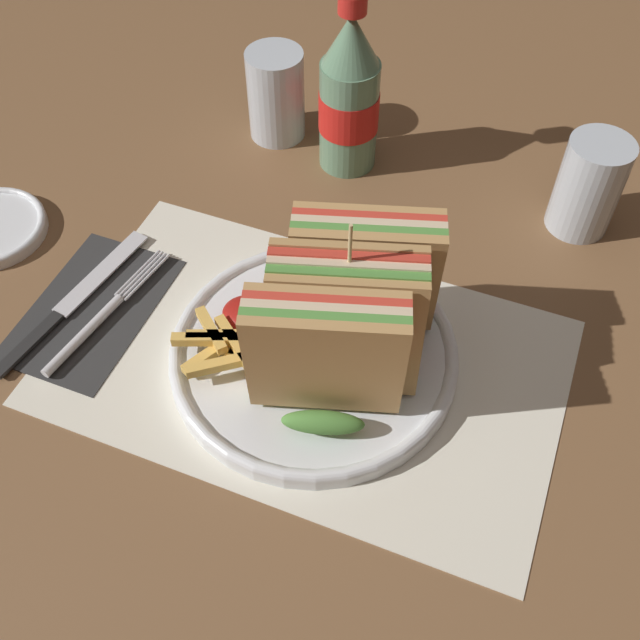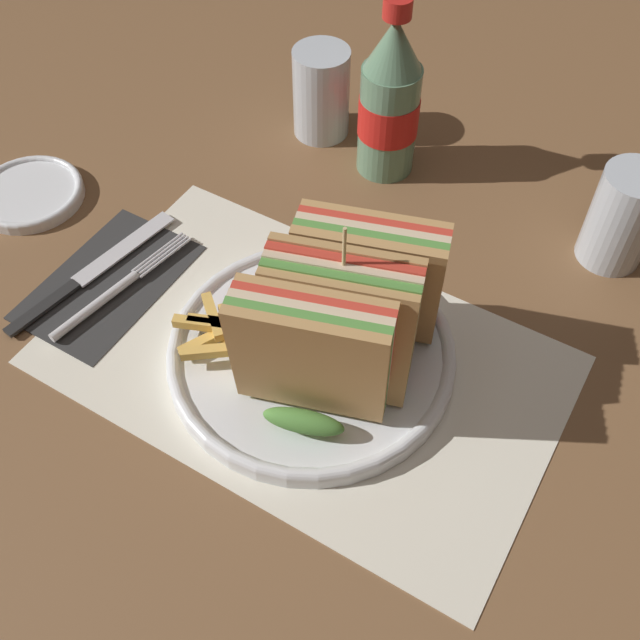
# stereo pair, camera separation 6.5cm
# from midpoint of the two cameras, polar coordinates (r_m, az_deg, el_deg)

# --- Properties ---
(ground_plane) EXTENTS (4.00, 4.00, 0.00)m
(ground_plane) POSITION_cam_midpoint_polar(r_m,az_deg,el_deg) (0.68, -5.20, -2.58)
(ground_plane) COLOR brown
(placemat) EXTENTS (0.45, 0.28, 0.00)m
(placemat) POSITION_cam_midpoint_polar(r_m,az_deg,el_deg) (0.68, -3.86, -3.38)
(placemat) COLOR silver
(placemat) RESTS_ON ground_plane
(plate_main) EXTENTS (0.26, 0.26, 0.02)m
(plate_main) POSITION_cam_midpoint_polar(r_m,az_deg,el_deg) (0.67, -3.44, -3.02)
(plate_main) COLOR white
(plate_main) RESTS_ON ground_plane
(club_sandwich) EXTENTS (0.14, 0.19, 0.16)m
(club_sandwich) POSITION_cam_midpoint_polar(r_m,az_deg,el_deg) (0.61, -1.06, 0.19)
(club_sandwich) COLOR tan
(club_sandwich) RESTS_ON plate_main
(fries_pile) EXTENTS (0.11, 0.10, 0.02)m
(fries_pile) POSITION_cam_midpoint_polar(r_m,az_deg,el_deg) (0.66, -9.32, -2.02)
(fries_pile) COLOR gold
(fries_pile) RESTS_ON plate_main
(ketchup_blob) EXTENTS (0.05, 0.04, 0.02)m
(ketchup_blob) POSITION_cam_midpoint_polar(r_m,az_deg,el_deg) (0.68, -8.13, 0.22)
(ketchup_blob) COLOR maroon
(ketchup_blob) RESTS_ON plate_main
(napkin) EXTENTS (0.11, 0.17, 0.00)m
(napkin) POSITION_cam_midpoint_polar(r_m,az_deg,el_deg) (0.75, -19.38, 0.70)
(napkin) COLOR #2D2D2D
(napkin) RESTS_ON ground_plane
(fork) EXTENTS (0.04, 0.17, 0.01)m
(fork) POSITION_cam_midpoint_polar(r_m,az_deg,el_deg) (0.73, -19.15, -0.28)
(fork) COLOR silver
(fork) RESTS_ON napkin
(knife) EXTENTS (0.05, 0.20, 0.00)m
(knife) POSITION_cam_midpoint_polar(r_m,az_deg,el_deg) (0.76, -20.75, 1.17)
(knife) COLOR black
(knife) RESTS_ON napkin
(coke_bottle_near) EXTENTS (0.06, 0.06, 0.20)m
(coke_bottle_near) POSITION_cam_midpoint_polar(r_m,az_deg,el_deg) (0.81, -0.14, 16.56)
(coke_bottle_near) COLOR slate
(coke_bottle_near) RESTS_ON ground_plane
(glass_near) EXTENTS (0.06, 0.06, 0.10)m
(glass_near) POSITION_cam_midpoint_polar(r_m,az_deg,el_deg) (0.79, 17.58, 9.60)
(glass_near) COLOR silver
(glass_near) RESTS_ON ground_plane
(glass_far) EXTENTS (0.06, 0.06, 0.10)m
(glass_far) POSITION_cam_midpoint_polar(r_m,az_deg,el_deg) (0.88, -5.59, 16.61)
(glass_far) COLOR silver
(glass_far) RESTS_ON ground_plane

